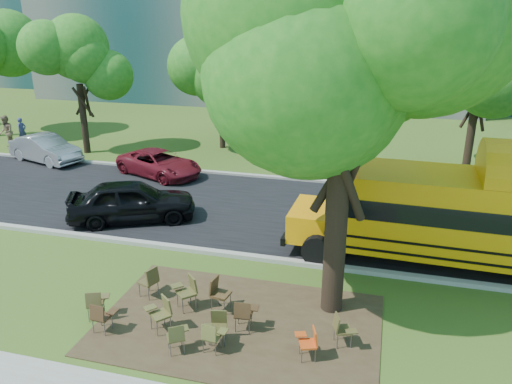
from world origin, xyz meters
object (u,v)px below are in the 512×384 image
(chair_6, at_px, (310,340))
(bg_car_red, at_px, (159,163))
(chair_4, at_px, (212,335))
(chair_11, at_px, (244,312))
(chair_1, at_px, (101,315))
(chair_7, at_px, (341,327))
(chair_8, at_px, (150,279))
(chair_0, at_px, (96,302))
(pedestrian_a, at_px, (22,131))
(chair_10, at_px, (218,291))
(bg_car_silver, at_px, (45,149))
(school_bus, at_px, (511,220))
(chair_3, at_px, (162,310))
(chair_2, at_px, (177,335))
(chair_5, at_px, (217,324))
(chair_9, at_px, (188,289))
(black_car, at_px, (132,201))
(pedestrian_b, at_px, (6,132))
(main_tree, at_px, (345,81))

(chair_6, bearing_deg, bg_car_red, 19.28)
(chair_4, bearing_deg, chair_11, 69.30)
(chair_1, relative_size, chair_4, 1.05)
(chair_7, xyz_separation_m, chair_8, (-5.29, 0.81, 0.05))
(chair_1, xyz_separation_m, bg_car_red, (-4.09, 11.89, 0.10))
(chair_0, relative_size, pedestrian_a, 0.54)
(chair_6, height_order, chair_10, chair_10)
(chair_1, relative_size, bg_car_red, 0.19)
(chair_4, bearing_deg, bg_car_red, 125.38)
(chair_8, xyz_separation_m, bg_car_silver, (-11.29, 10.70, 0.14))
(school_bus, height_order, chair_3, school_bus)
(chair_0, relative_size, chair_2, 1.06)
(bg_car_red, bearing_deg, chair_2, -130.95)
(bg_car_red, xyz_separation_m, pedestrian_a, (-10.60, 3.62, 0.16))
(chair_5, xyz_separation_m, bg_car_red, (-6.93, 11.49, 0.11))
(chair_1, relative_size, bg_car_silver, 0.19)
(bg_car_red, bearing_deg, chair_1, -138.95)
(school_bus, bearing_deg, chair_9, -151.05)
(chair_5, bearing_deg, chair_0, -13.34)
(chair_5, bearing_deg, chair_2, 28.31)
(chair_2, relative_size, chair_4, 1.00)
(chair_9, relative_size, bg_car_silver, 0.22)
(black_car, distance_m, pedestrian_b, 14.37)
(chair_10, bearing_deg, chair_7, 87.15)
(chair_1, xyz_separation_m, chair_7, (5.69, 1.01, -0.00))
(chair_9, bearing_deg, bg_car_silver, 3.56)
(chair_2, xyz_separation_m, chair_5, (0.75, 0.63, 0.01))
(chair_6, relative_size, chair_9, 0.84)
(bg_car_silver, distance_m, bg_car_red, 6.82)
(chair_9, relative_size, chair_10, 1.00)
(chair_1, xyz_separation_m, chair_9, (1.61, 1.57, 0.07))
(chair_7, xyz_separation_m, pedestrian_b, (-20.47, 13.30, 0.44))
(chair_3, xyz_separation_m, pedestrian_a, (-16.06, 15.00, 0.22))
(bg_car_red, bearing_deg, pedestrian_a, 93.23)
(chair_10, distance_m, pedestrian_a, 22.02)
(chair_1, relative_size, chair_5, 1.02)
(main_tree, bearing_deg, chair_7, -75.32)
(chair_5, relative_size, chair_8, 0.89)
(main_tree, relative_size, chair_6, 12.05)
(chair_2, distance_m, chair_5, 0.99)
(chair_6, relative_size, chair_11, 0.92)
(chair_3, height_order, bg_car_red, bg_car_red)
(chair_5, distance_m, pedestrian_b, 22.45)
(chair_9, bearing_deg, chair_4, 172.83)
(bg_car_red, bearing_deg, main_tree, -112.85)
(chair_6, distance_m, chair_10, 2.92)
(chair_9, xyz_separation_m, bg_car_red, (-5.70, 10.31, 0.03))
(black_car, bearing_deg, chair_0, 175.15)
(main_tree, height_order, school_bus, main_tree)
(chair_6, bearing_deg, chair_7, -63.89)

